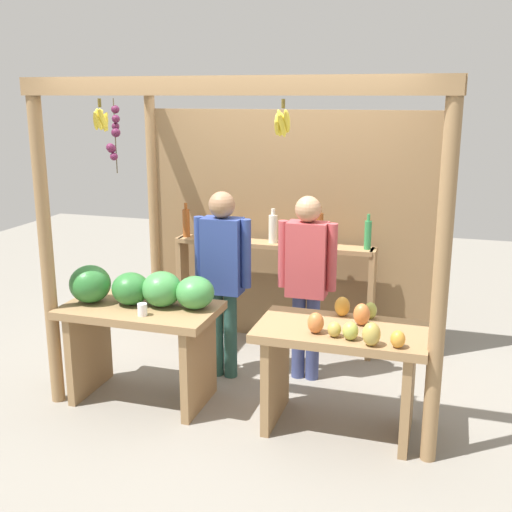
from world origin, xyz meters
name	(u,v)px	position (x,y,z in m)	size (l,w,h in m)	color
ground_plane	(262,376)	(0.00, 0.00, 0.00)	(12.00, 12.00, 0.00)	gray
market_stall	(276,204)	(-0.01, 0.41, 1.40)	(2.90, 1.87, 2.42)	#99754C
fruit_counter_left	(141,312)	(-0.77, -0.65, 0.71)	(1.23, 0.64, 1.05)	#99754C
fruit_counter_right	(342,355)	(0.77, -0.67, 0.56)	(1.17, 0.65, 0.91)	#99754C
bottle_shelf_unit	(273,266)	(-0.10, 0.66, 0.78)	(1.86, 0.22, 1.35)	#99754C
vendor_man	(223,269)	(-0.31, -0.08, 0.93)	(0.48, 0.21, 1.56)	#284E45
vendor_woman	(307,272)	(0.35, 0.08, 0.91)	(0.48, 0.21, 1.54)	#3E497F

